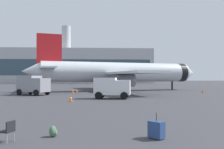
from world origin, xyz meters
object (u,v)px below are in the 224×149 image
safety_cone_near (77,90)px  safety_cone_far (203,90)px  safety_cone_mid (73,91)px  cargo_van (112,87)px  airplane_at_gate (118,72)px  traveller_backpack (53,131)px  safety_cone_outer (71,98)px  gate_chair (8,130)px  rolling_suitcase (156,129)px  service_truck (33,84)px

safety_cone_near → safety_cone_far: (22.44, -1.84, 0.03)m
safety_cone_mid → safety_cone_far: bearing=1.5°
cargo_van → airplane_at_gate: bearing=82.5°
airplane_at_gate → traveller_backpack: bearing=-99.3°
safety_cone_mid → safety_cone_outer: 14.56m
traveller_backpack → gate_chair: bearing=-153.7°
airplane_at_gate → safety_cone_far: airplane_at_gate is taller
safety_cone_near → safety_cone_outer: (0.91, -16.93, 0.03)m
safety_cone_mid → rolling_suitcase: bearing=-77.4°
service_truck → rolling_suitcase: 28.92m
traveller_backpack → service_truck: bearing=107.0°
traveller_backpack → safety_cone_mid: bearing=94.6°
airplane_at_gate → safety_cone_far: bearing=-21.0°
safety_cone_mid → gate_chair: size_ratio=0.86×
service_truck → safety_cone_mid: size_ratio=7.08×
safety_cone_mid → safety_cone_outer: (1.36, -14.49, -0.03)m
service_truck → safety_cone_far: service_truck is taller
rolling_suitcase → safety_cone_mid: bearing=102.6°
rolling_suitcase → gate_chair: 6.10m
airplane_at_gate → safety_cone_near: size_ratio=56.81×
cargo_van → traveller_backpack: bearing=-101.0°
cargo_van → safety_cone_mid: bearing=118.4°
gate_chair → traveller_backpack: bearing=26.3°
safety_cone_far → safety_cone_mid: bearing=-178.5°
service_truck → safety_cone_near: service_truck is taller
cargo_van → traveller_backpack: 19.18m
safety_cone_near → safety_cone_far: size_ratio=0.90×
cargo_van → gate_chair: size_ratio=5.46×
cargo_van → service_truck: bearing=149.4°
rolling_suitcase → traveller_backpack: (-4.46, 0.58, -0.16)m
safety_cone_outer → rolling_suitcase: 16.95m
safety_cone_mid → rolling_suitcase: (6.85, -30.53, 0.02)m
airplane_at_gate → safety_cone_outer: airplane_at_gate is taller
cargo_van → safety_cone_mid: 12.73m
safety_cone_near → gate_chair: (0.31, -33.20, 0.19)m
safety_cone_far → gate_chair: size_ratio=0.80×
safety_cone_near → safety_cone_far: 22.51m
safety_cone_far → safety_cone_near: bearing=175.3°
airplane_at_gate → service_truck: bearing=-142.5°
traveller_backpack → safety_cone_outer: bearing=93.8°
airplane_at_gate → safety_cone_mid: airplane_at_gate is taller
service_truck → traveller_backpack: 26.78m
safety_cone_mid → rolling_suitcase: size_ratio=0.68×
safety_cone_near → rolling_suitcase: (6.40, -32.97, 0.09)m
traveller_backpack → airplane_at_gate: bearing=80.7°
safety_cone_outer → rolling_suitcase: bearing=-71.1°
cargo_van → safety_cone_outer: 5.85m
cargo_van → safety_cone_far: (16.85, 11.76, -1.11)m
safety_cone_outer → gate_chair: bearing=-92.1°
rolling_suitcase → safety_cone_far: bearing=62.7°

